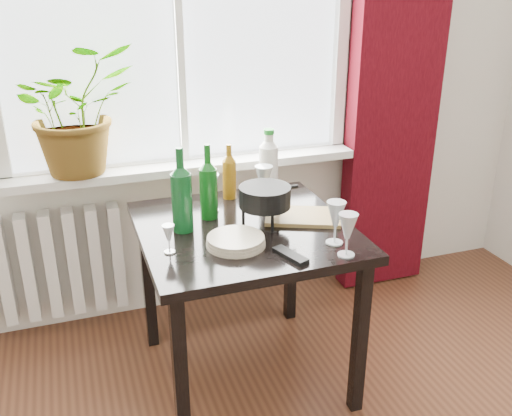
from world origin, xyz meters
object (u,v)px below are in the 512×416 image
object	(u,v)px
table	(245,246)
wineglass_front_left	(169,239)
cleaning_bottle	(269,160)
wineglass_back_center	(264,185)
wineglass_back_left	(211,193)
fondue_pot	(265,206)
bottle_amber	(229,171)
wine_bottle_left	(181,189)
radiator	(39,266)
wineglass_front_right	(335,222)
plate_stack	(236,241)
tv_remote	(290,255)
wine_bottle_right	(208,181)
wineglass_far_right	(347,234)
cutting_board	(303,216)
potted_plant	(75,109)

from	to	relation	value
table	wineglass_front_left	xyz separation A→B (m)	(-0.34, -0.13, 0.15)
cleaning_bottle	wineglass_back_center	distance (m)	0.18
wineglass_back_left	fondue_pot	distance (m)	0.27
bottle_amber	wineglass_back_left	world-z (taller)	bottle_amber
wine_bottle_left	wineglass_back_center	size ratio (longest dim) A/B	1.88
wine_bottle_left	bottle_amber	distance (m)	0.40
radiator	wineglass_back_center	xyz separation A→B (m)	(1.00, -0.43, 0.45)
wineglass_back_center	wineglass_front_left	xyz separation A→B (m)	(-0.49, -0.33, -0.04)
table	bottle_amber	xyz separation A→B (m)	(0.03, 0.33, 0.22)
fondue_pot	wineglass_front_right	bearing A→B (deg)	-34.88
bottle_amber	plate_stack	world-z (taller)	bottle_amber
plate_stack	fondue_pot	size ratio (longest dim) A/B	0.93
table	fondue_pot	world-z (taller)	fondue_pot
radiator	plate_stack	xyz separation A→B (m)	(0.76, -0.79, 0.38)
bottle_amber	tv_remote	xyz separation A→B (m)	(0.04, -0.64, -0.12)
wine_bottle_right	wineglass_back_center	xyz separation A→B (m)	(0.27, 0.06, -0.07)
wineglass_back_center	tv_remote	bearing A→B (deg)	-98.78
wineglass_far_right	wineglass_back_center	world-z (taller)	wineglass_back_center
wineglass_back_center	cutting_board	bearing A→B (deg)	-61.66
wine_bottle_left	wineglass_front_left	xyz separation A→B (m)	(-0.09, -0.18, -0.12)
radiator	fondue_pot	world-z (taller)	fondue_pot
wine_bottle_left	wineglass_far_right	bearing A→B (deg)	-38.54
radiator	tv_remote	bearing A→B (deg)	-45.59
wine_bottle_left	wineglass_front_left	world-z (taller)	wine_bottle_left
wineglass_back_center	wineglass_front_left	size ratio (longest dim) A/B	1.66
potted_plant	fondue_pot	bearing A→B (deg)	-42.27
tv_remote	wine_bottle_right	bearing A→B (deg)	93.38
table	radiator	bearing A→B (deg)	143.46
bottle_amber	wineglass_front_left	distance (m)	0.60
wine_bottle_left	wineglass_far_right	world-z (taller)	wine_bottle_left
tv_remote	plate_stack	bearing A→B (deg)	116.25
table	bottle_amber	world-z (taller)	bottle_amber
radiator	plate_stack	distance (m)	1.16
radiator	wine_bottle_left	bearing A→B (deg)	-43.93
table	fondue_pot	xyz separation A→B (m)	(0.09, -0.00, 0.18)
bottle_amber	fondue_pot	bearing A→B (deg)	-81.15
plate_stack	tv_remote	world-z (taller)	plate_stack
radiator	wineglass_far_right	xyz separation A→B (m)	(1.13, -1.00, 0.45)
cleaning_bottle	cutting_board	bearing A→B (deg)	-85.36
wineglass_back_left	wine_bottle_right	bearing A→B (deg)	-112.84
plate_stack	fondue_pot	xyz separation A→B (m)	(0.17, 0.15, 0.06)
wine_bottle_left	plate_stack	bearing A→B (deg)	-51.86
bottle_amber	wineglass_back_left	xyz separation A→B (m)	(-0.12, -0.13, -0.04)
wine_bottle_left	wineglass_far_right	xyz separation A→B (m)	(0.52, -0.41, -0.09)
radiator	wineglass_far_right	world-z (taller)	wineglass_far_right
radiator	wineglass_far_right	distance (m)	1.57
cleaning_bottle	fondue_pot	bearing A→B (deg)	-112.43
wineglass_back_left	bottle_amber	bearing A→B (deg)	46.95
bottle_amber	wineglass_back_center	distance (m)	0.18
table	wineglass_back_left	world-z (taller)	wineglass_back_left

